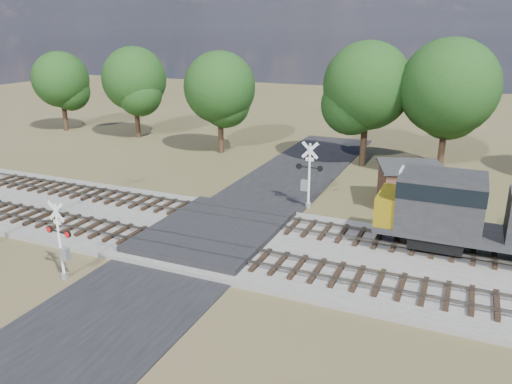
% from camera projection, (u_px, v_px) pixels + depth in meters
% --- Properties ---
extents(ground, '(160.00, 160.00, 0.00)m').
position_uv_depth(ground, '(211.00, 240.00, 28.90)').
color(ground, '#484726').
rests_on(ground, ground).
extents(ballast_bed, '(140.00, 10.00, 0.30)m').
position_uv_depth(ballast_bed, '(388.00, 265.00, 25.52)').
color(ballast_bed, gray).
rests_on(ballast_bed, ground).
extents(road, '(7.00, 60.00, 0.08)m').
position_uv_depth(road, '(211.00, 239.00, 28.89)').
color(road, black).
rests_on(road, ground).
extents(crossing_panel, '(7.00, 9.00, 0.62)m').
position_uv_depth(crossing_panel, '(215.00, 231.00, 29.24)').
color(crossing_panel, '#262628').
rests_on(crossing_panel, ground).
extents(track_near, '(140.00, 2.60, 0.33)m').
position_uv_depth(track_near, '(245.00, 256.00, 25.85)').
color(track_near, black).
rests_on(track_near, ballast_bed).
extents(track_far, '(140.00, 2.60, 0.33)m').
position_uv_depth(track_far, '(280.00, 223.00, 30.21)').
color(track_far, black).
rests_on(track_far, ballast_bed).
extents(crossing_signal_near, '(1.61, 0.36, 3.99)m').
position_uv_depth(crossing_signal_near, '(62.00, 247.00, 23.92)').
color(crossing_signal_near, silver).
rests_on(crossing_signal_near, ground).
extents(crossing_signal_far, '(1.86, 0.40, 4.61)m').
position_uv_depth(crossing_signal_far, '(308.00, 181.00, 33.44)').
color(crossing_signal_far, silver).
rests_on(crossing_signal_far, ground).
extents(equipment_shed, '(5.24, 5.24, 2.86)m').
position_uv_depth(equipment_shed, '(410.00, 185.00, 34.00)').
color(equipment_shed, '#4E2C21').
rests_on(equipment_shed, ground).
extents(treeline, '(79.38, 10.93, 11.96)m').
position_uv_depth(treeline, '(413.00, 89.00, 41.66)').
color(treeline, black).
rests_on(treeline, ground).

